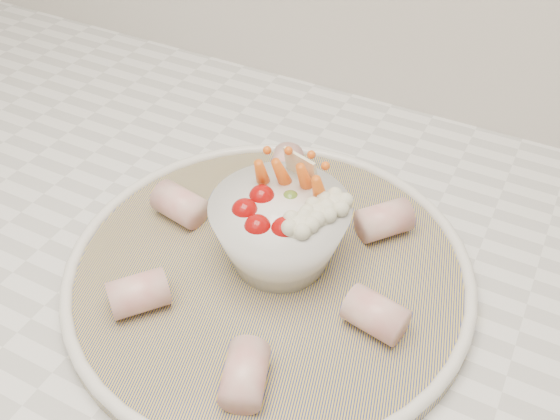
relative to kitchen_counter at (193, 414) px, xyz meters
The scene contains 4 objects.
kitchen_counter is the anchor object (origin of this frame).
serving_platter 0.50m from the kitchen_counter, 15.37° to the right, with size 0.47×0.47×0.02m.
veggie_bowl 0.54m from the kitchen_counter, ahead, with size 0.13×0.13×0.10m.
cured_meat_rolls 0.52m from the kitchen_counter, 15.37° to the right, with size 0.28×0.30×0.03m.
Camera 1 is at (0.36, 1.05, 1.37)m, focal length 40.00 mm.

